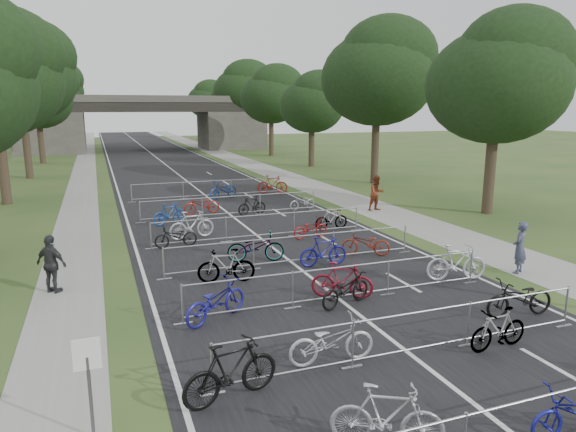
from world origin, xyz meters
name	(u,v)px	position (x,y,z in m)	size (l,w,h in m)	color
road	(161,161)	(0.00, 50.00, 0.01)	(11.00, 140.00, 0.01)	black
sidewalk_right	(235,159)	(8.00, 50.00, 0.01)	(3.00, 140.00, 0.01)	gray
sidewalk_left	(85,164)	(-7.50, 50.00, 0.01)	(2.00, 140.00, 0.01)	gray
lane_markings	(161,161)	(0.00, 50.00, 0.00)	(0.12, 140.00, 0.00)	silver
overpass_bridge	(146,123)	(0.00, 65.00, 3.53)	(31.00, 8.00, 7.05)	#44413D
park_sign	(88,370)	(-6.80, 3.00, 1.27)	(0.45, 0.06, 1.83)	#4C4C51
tree_right_0	(500,80)	(13.11, 15.93, 6.92)	(7.17, 7.17, 10.93)	#33261C
tree_right_1	(379,74)	(13.11, 27.93, 7.90)	(8.18, 8.18, 12.47)	#33261C
tree_left_2	(21,73)	(-11.39, 39.93, 8.12)	(8.40, 8.40, 12.81)	#33261C
tree_right_2	(313,103)	(13.11, 39.93, 5.95)	(6.16, 6.16, 9.39)	#33261C
tree_left_3	(38,98)	(-11.39, 51.93, 6.49)	(6.72, 6.72, 10.25)	#33261C
tree_right_3	(272,95)	(13.11, 51.93, 6.92)	(7.17, 7.17, 10.93)	#33261C
tree_left_4	(47,93)	(-11.39, 63.93, 7.30)	(7.56, 7.56, 11.53)	#33261C
tree_right_4	(244,90)	(13.11, 63.93, 7.90)	(8.18, 8.18, 12.47)	#33261C
tree_left_5	(53,89)	(-11.39, 75.93, 8.12)	(8.40, 8.40, 12.81)	#33261C
tree_right_5	(223,105)	(13.11, 75.93, 5.95)	(6.16, 6.16, 9.39)	#33261C
tree_left_6	(59,102)	(-11.39, 87.93, 6.49)	(6.72, 6.72, 10.25)	#33261C
tree_right_6	(208,100)	(13.11, 87.93, 6.92)	(7.17, 7.17, 10.93)	#33261C
barrier_row_0	(541,424)	(0.00, 0.00, 0.55)	(9.70, 0.08, 1.10)	#9FA1A6
barrier_row_1	(413,334)	(0.00, 3.60, 0.55)	(9.70, 0.08, 1.10)	#9FA1A6
barrier_row_2	(342,284)	(0.00, 7.20, 0.55)	(9.70, 0.08, 1.10)	#9FA1A6
barrier_row_3	(295,250)	(0.00, 11.00, 0.55)	(9.70, 0.08, 1.10)	#9FA1A6
barrier_row_4	(261,226)	(0.00, 15.00, 0.55)	(9.70, 0.08, 1.10)	#9FA1A6
barrier_row_5	(232,206)	(0.00, 20.00, 0.55)	(9.70, 0.08, 1.10)	#9FA1A6
barrier_row_6	(208,189)	(0.00, 26.00, 0.55)	(9.70, 0.08, 1.10)	#9FA1A6
bike_1	(387,417)	(-2.25, 1.01, 0.57)	(0.53, 1.89, 1.13)	#A5A5AD
bike_4	(231,371)	(-4.30, 3.28, 0.61)	(0.57, 2.03, 1.22)	black
bike_5	(331,341)	(-1.87, 3.95, 0.52)	(0.69, 1.98, 1.04)	#B8B6BE
bike_6	(499,329)	(2.06, 3.19, 0.50)	(0.47, 1.66, 1.00)	#9FA1A6
bike_7	(520,299)	(3.97, 4.50, 0.52)	(0.70, 2.00, 1.05)	black
bike_8	(216,301)	(-3.74, 7.14, 0.54)	(0.72, 2.06, 1.08)	navy
bike_9	(342,281)	(0.12, 7.42, 0.55)	(0.52, 1.83, 1.10)	maroon
bike_10	(345,290)	(-0.05, 6.87, 0.48)	(0.64, 1.84, 0.96)	black
bike_11	(456,263)	(4.30, 7.55, 0.61)	(0.57, 2.03, 1.22)	silver
bike_12	(226,266)	(-2.75, 9.98, 0.56)	(0.52, 1.85, 1.11)	#9FA1A6
bike_13	(256,247)	(-1.19, 11.88, 0.54)	(0.72, 2.06, 1.08)	#9FA1A6
bike_14	(323,251)	(0.90, 10.51, 0.54)	(0.51, 1.80, 1.08)	navy
bike_15	(366,243)	(2.98, 11.15, 0.48)	(0.63, 1.82, 0.95)	maroon
bike_16	(176,237)	(-3.63, 14.86, 0.45)	(0.60, 1.71, 0.90)	black
bike_17	(192,225)	(-2.78, 16.04, 0.61)	(0.57, 2.02, 1.21)	#B5B5BD
bike_18	(310,228)	(2.03, 14.36, 0.44)	(0.59, 1.69, 0.89)	maroon
bike_19	(331,219)	(3.56, 15.48, 0.49)	(0.46, 1.64, 0.98)	#9FA1A6
bike_20	(169,214)	(-3.31, 19.22, 0.53)	(0.49, 1.75, 1.05)	#1A4191
bike_21	(202,205)	(-1.36, 21.04, 0.51)	(0.68, 1.95, 1.03)	maroon
bike_22	(252,205)	(1.10, 20.03, 0.49)	(0.46, 1.65, 0.99)	black
bike_23	(303,202)	(4.09, 20.31, 0.44)	(0.58, 1.67, 0.88)	#939299
bike_26	(223,190)	(0.82, 25.24, 0.57)	(0.75, 2.16, 1.13)	navy
bike_27	(272,185)	(4.30, 26.11, 0.60)	(0.56, 1.99, 1.20)	maroon
pedestrian_a	(520,248)	(6.80, 7.45, 0.90)	(0.65, 0.43, 1.79)	#393B55
pedestrian_b	(377,193)	(7.81, 18.70, 0.96)	(0.94, 0.73, 1.93)	brown
pedestrian_c	(52,264)	(-7.92, 10.93, 0.90)	(1.06, 0.44, 1.80)	#29292C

